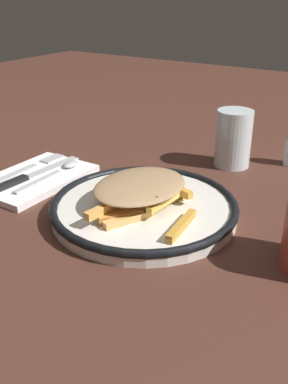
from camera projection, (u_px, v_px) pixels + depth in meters
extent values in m
plane|color=#49281F|center=(144.00, 215.00, 0.65)|extent=(2.60, 2.60, 0.00)
cylinder|color=white|center=(144.00, 210.00, 0.65)|extent=(0.27, 0.27, 0.02)
torus|color=black|center=(144.00, 204.00, 0.65)|extent=(0.28, 0.28, 0.01)
cube|color=gold|center=(156.00, 190.00, 0.68)|extent=(0.05, 0.07, 0.01)
cube|color=gold|center=(174.00, 187.00, 0.66)|extent=(0.07, 0.03, 0.01)
cube|color=#C9852F|center=(117.00, 204.00, 0.61)|extent=(0.02, 0.08, 0.01)
cube|color=gold|center=(168.00, 190.00, 0.68)|extent=(0.07, 0.02, 0.01)
cube|color=#F1C353|center=(166.00, 201.00, 0.62)|extent=(0.02, 0.08, 0.01)
cube|color=gold|center=(117.00, 197.00, 0.65)|extent=(0.06, 0.05, 0.01)
cube|color=orange|center=(125.00, 189.00, 0.65)|extent=(0.07, 0.04, 0.01)
cube|color=gold|center=(141.00, 199.00, 0.65)|extent=(0.03, 0.07, 0.01)
cube|color=#E8A34F|center=(107.00, 207.00, 0.60)|extent=(0.02, 0.08, 0.01)
cube|color=gold|center=(181.00, 226.00, 0.58)|extent=(0.02, 0.08, 0.01)
cube|color=gold|center=(136.00, 202.00, 0.64)|extent=(0.05, 0.07, 0.01)
cube|color=#D88F42|center=(119.00, 216.00, 0.60)|extent=(0.05, 0.06, 0.01)
cube|color=#E09342|center=(131.00, 204.00, 0.63)|extent=(0.04, 0.07, 0.01)
cube|color=#F4B266|center=(134.00, 207.00, 0.62)|extent=(0.04, 0.06, 0.01)
cube|color=gold|center=(145.00, 201.00, 0.64)|extent=(0.06, 0.05, 0.01)
cube|color=#EAB05D|center=(129.00, 219.00, 0.60)|extent=(0.04, 0.07, 0.01)
cube|color=#E0C14F|center=(150.00, 189.00, 0.65)|extent=(0.05, 0.05, 0.01)
ellipsoid|color=tan|center=(140.00, 186.00, 0.64)|extent=(0.13, 0.16, 0.02)
cube|color=#256723|center=(122.00, 193.00, 0.60)|extent=(0.00, 0.00, 0.00)
cube|color=#31561E|center=(166.00, 190.00, 0.61)|extent=(0.00, 0.00, 0.00)
cube|color=#2F7424|center=(157.00, 197.00, 0.59)|extent=(0.00, 0.00, 0.00)
cube|color=#2C6320|center=(144.00, 184.00, 0.63)|extent=(0.00, 0.00, 0.00)
cube|color=#295A2E|center=(161.00, 182.00, 0.64)|extent=(0.00, 0.00, 0.00)
cube|color=white|center=(33.00, 179.00, 0.76)|extent=(0.13, 0.20, 0.01)
cube|color=silver|center=(12.00, 176.00, 0.75)|extent=(0.01, 0.11, 0.01)
cube|color=silver|center=(52.00, 159.00, 0.83)|extent=(0.02, 0.04, 0.00)
cube|color=black|center=(4.00, 186.00, 0.71)|extent=(0.02, 0.09, 0.01)
cube|color=silver|center=(52.00, 167.00, 0.79)|extent=(0.02, 0.12, 0.00)
cube|color=silver|center=(38.00, 182.00, 0.73)|extent=(0.01, 0.10, 0.00)
ellipsoid|color=silver|center=(71.00, 164.00, 0.79)|extent=(0.02, 0.03, 0.01)
cylinder|color=silver|center=(233.00, 138.00, 0.81)|extent=(0.07, 0.07, 0.11)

